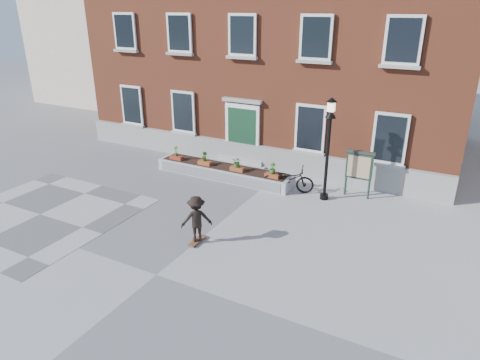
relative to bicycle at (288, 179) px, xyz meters
The scene contains 9 objects.
ground 7.17m from the bicycle, 98.23° to the right, with size 100.00×100.00×0.00m, color #9A9A9C.
checker_patch 9.30m from the bicycle, 139.13° to the right, with size 6.00×6.00×0.01m, color #59595C.
distant_building 23.76m from the bicycle, 145.81° to the left, with size 10.00×12.00×13.00m, color beige.
bicycle is the anchor object (origin of this frame).
brick_building 9.48m from the bicycle, 113.67° to the left, with size 18.40×10.85×12.60m.
planter_assembly 3.02m from the bicycle, behind, with size 6.20×1.12×1.15m.
lamp_post 2.51m from the bicycle, ahead, with size 0.40×0.40×3.93m.
notice_board 2.77m from the bicycle, 17.43° to the left, with size 1.10×0.16×1.87m.
skateboarder 5.16m from the bicycle, 101.10° to the right, with size 1.10×1.05×1.58m.
Camera 1 is at (6.73, -7.72, 6.89)m, focal length 32.00 mm.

